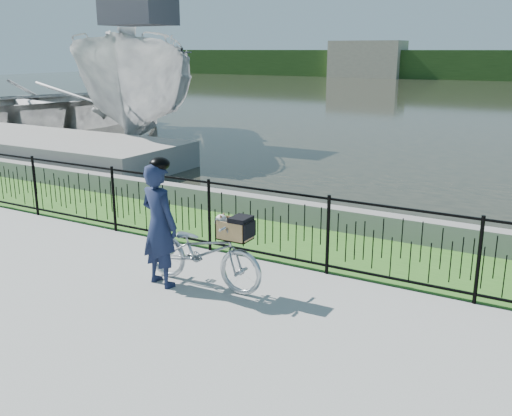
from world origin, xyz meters
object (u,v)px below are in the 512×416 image
Objects in this scene: boat_near at (142,84)px; boat_far at (28,105)px; cyclist at (159,223)px; bicycle_rig at (204,251)px; dock at (29,147)px.

boat_near is 0.94× the size of boat_far.
bicycle_rig is at bearing 26.13° from cyclist.
bicycle_rig is 13.24m from boat_near.
boat_near is at bearing 82.10° from dock.
bicycle_rig is (9.72, -5.10, 0.14)m from dock.
cyclist is at bearing -33.76° from boat_far.
boat_near is (0.61, 4.40, 1.60)m from dock.
bicycle_rig is 0.18× the size of boat_near.
cyclist is (-0.52, -0.26, 0.38)m from bicycle_rig.
boat_far is at bearing 140.41° from dock.
dock is at bearing -39.59° from boat_far.
dock is at bearing -97.90° from boat_near.
boat_near reaches higher than cyclist.
dock is 1.02× the size of boat_near.
boat_near is at bearing 131.36° from cyclist.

